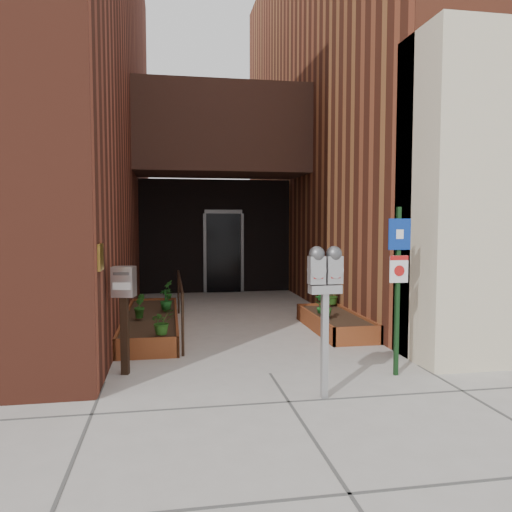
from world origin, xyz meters
name	(u,v)px	position (x,y,z in m)	size (l,w,h in m)	color
ground	(270,374)	(0.00, 0.00, 0.00)	(80.00, 80.00, 0.00)	#9E9991
architecture	(209,99)	(-0.18, 6.89, 4.98)	(20.00, 14.60, 10.00)	maroon
planter_left	(151,324)	(-1.55, 2.70, 0.13)	(0.90, 3.60, 0.30)	brown
planter_right	(335,323)	(1.60, 2.20, 0.13)	(0.80, 2.20, 0.30)	brown
handrail	(180,288)	(-1.05, 2.65, 0.75)	(0.04, 3.34, 0.90)	black
parking_meter	(325,281)	(0.41, -0.94, 1.27)	(0.37, 0.18, 1.64)	#9F9FA1
sign_post	(398,273)	(1.52, -0.34, 1.28)	(0.28, 0.07, 2.08)	#123215
payment_dropbox	(124,297)	(-1.78, 0.29, 0.97)	(0.30, 0.25, 1.35)	black
shrub_left_a	(162,322)	(-1.34, 1.10, 0.48)	(0.33, 0.33, 0.37)	#255719
shrub_left_b	(139,306)	(-1.73, 2.40, 0.50)	(0.22, 0.22, 0.39)	#205919
shrub_left_c	(166,299)	(-1.29, 3.07, 0.49)	(0.22, 0.22, 0.39)	#17521B
shrub_left_d	(169,290)	(-1.25, 4.30, 0.49)	(0.20, 0.20, 0.39)	#1E611B
shrub_right_a	(326,306)	(1.35, 1.95, 0.48)	(0.21, 0.21, 0.37)	#1C5017
shrub_right_b	(320,303)	(1.35, 2.27, 0.47)	(0.18, 0.18, 0.35)	#1C6221
shrub_right_c	(332,295)	(1.85, 3.10, 0.48)	(0.33, 0.33, 0.37)	#254F16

